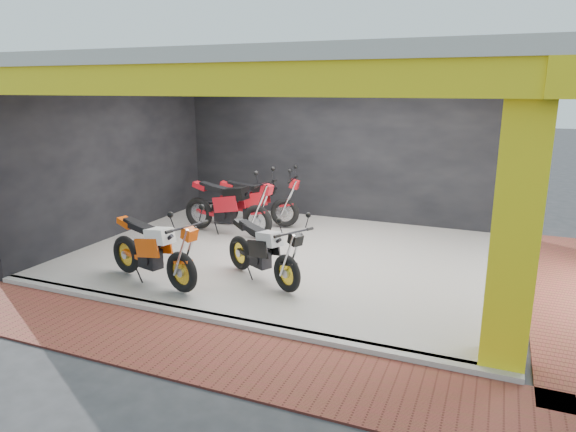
% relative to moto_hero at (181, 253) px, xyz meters
% --- Properties ---
extents(ground, '(80.00, 80.00, 0.00)m').
position_rel_moto_hero_xyz_m(ground, '(0.84, 0.50, -0.76)').
color(ground, '#2D2D30').
rests_on(ground, ground).
extents(showroom_floor, '(8.00, 6.00, 0.10)m').
position_rel_moto_hero_xyz_m(showroom_floor, '(0.84, 2.50, -0.71)').
color(showroom_floor, silver).
rests_on(showroom_floor, ground).
extents(showroom_ceiling, '(8.40, 6.40, 0.20)m').
position_rel_moto_hero_xyz_m(showroom_ceiling, '(0.84, 2.50, 2.84)').
color(showroom_ceiling, beige).
rests_on(showroom_ceiling, corner_column).
extents(back_wall, '(8.20, 0.20, 3.50)m').
position_rel_moto_hero_xyz_m(back_wall, '(0.84, 5.60, 0.99)').
color(back_wall, black).
rests_on(back_wall, ground).
extents(left_wall, '(0.20, 6.20, 3.50)m').
position_rel_moto_hero_xyz_m(left_wall, '(-3.26, 2.50, 0.99)').
color(left_wall, black).
rests_on(left_wall, ground).
extents(corner_column, '(0.50, 0.50, 3.50)m').
position_rel_moto_hero_xyz_m(corner_column, '(4.59, -0.25, 0.99)').
color(corner_column, yellow).
rests_on(corner_column, ground).
extents(header_beam_front, '(8.40, 0.30, 0.40)m').
position_rel_moto_hero_xyz_m(header_beam_front, '(0.84, -0.50, 2.54)').
color(header_beam_front, yellow).
rests_on(header_beam_front, corner_column).
extents(header_beam_right, '(0.30, 6.40, 0.40)m').
position_rel_moto_hero_xyz_m(header_beam_right, '(4.84, 2.50, 2.54)').
color(header_beam_right, yellow).
rests_on(header_beam_right, corner_column).
extents(floor_kerb, '(8.00, 0.20, 0.10)m').
position_rel_moto_hero_xyz_m(floor_kerb, '(0.84, -0.52, -0.71)').
color(floor_kerb, silver).
rests_on(floor_kerb, ground).
extents(paver_front, '(9.00, 1.40, 0.03)m').
position_rel_moto_hero_xyz_m(paver_front, '(0.84, -1.30, -0.75)').
color(paver_front, brown).
rests_on(paver_front, ground).
extents(paver_right, '(1.40, 7.00, 0.03)m').
position_rel_moto_hero_xyz_m(paver_right, '(5.64, 2.50, -0.75)').
color(paver_right, brown).
rests_on(paver_right, ground).
extents(moto_hero, '(2.31, 1.35, 1.33)m').
position_rel_moto_hero_xyz_m(moto_hero, '(0.00, 0.00, 0.00)').
color(moto_hero, '#DB4909').
rests_on(moto_hero, showroom_floor).
extents(moto_row_a, '(2.11, 1.61, 1.22)m').
position_rel_moto_hero_xyz_m(moto_row_a, '(1.49, 0.64, -0.05)').
color(moto_row_a, black).
rests_on(moto_row_a, showroom_floor).
extents(moto_row_b, '(2.31, 1.18, 1.35)m').
position_rel_moto_hero_xyz_m(moto_row_b, '(-0.03, 4.14, 0.01)').
color(moto_row_b, '#AF1219').
rests_on(moto_row_b, showroom_floor).
extents(moto_row_d, '(2.45, 1.13, 1.45)m').
position_rel_moto_hero_xyz_m(moto_row_d, '(-0.21, 3.10, 0.06)').
color(moto_row_d, '#AD121B').
rests_on(moto_row_d, showroom_floor).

